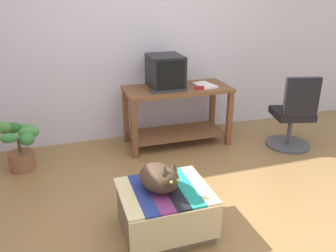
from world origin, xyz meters
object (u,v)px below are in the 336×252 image
(book, at_px, (205,85))
(desk, at_px, (177,106))
(cat, at_px, (160,178))
(stapler, at_px, (199,88))
(office_chair, at_px, (293,117))
(potted_plant, at_px, (21,147))
(ottoman_with_blanket, at_px, (165,210))
(keyboard, at_px, (168,90))
(tv_monitor, at_px, (165,72))

(book, bearing_deg, desk, 163.97)
(cat, height_order, stapler, stapler)
(book, bearing_deg, cat, -132.05)
(office_chair, bearing_deg, potted_plant, 6.90)
(ottoman_with_blanket, relative_size, potted_plant, 1.22)
(book, distance_m, cat, 1.80)
(desk, relative_size, book, 4.19)
(desk, relative_size, stapler, 11.24)
(office_chair, xyz_separation_m, stapler, (-1.04, 0.38, 0.34))
(keyboard, bearing_deg, office_chair, -15.27)
(potted_plant, bearing_deg, tv_monitor, 6.21)
(office_chair, distance_m, stapler, 1.15)
(desk, height_order, potted_plant, desk)
(tv_monitor, bearing_deg, keyboard, -96.77)
(book, xyz_separation_m, cat, (-1.00, -1.48, -0.25))
(keyboard, bearing_deg, book, 11.06)
(tv_monitor, height_order, office_chair, tv_monitor)
(keyboard, height_order, stapler, stapler)
(keyboard, xyz_separation_m, potted_plant, (-1.60, -0.00, -0.46))
(tv_monitor, xyz_separation_m, stapler, (0.33, -0.22, -0.16))
(book, distance_m, stapler, 0.17)
(desk, bearing_deg, stapler, -38.56)
(ottoman_with_blanket, xyz_separation_m, stapler, (0.85, 1.36, 0.54))
(book, xyz_separation_m, stapler, (-0.12, -0.12, 0.01))
(tv_monitor, distance_m, cat, 1.72)
(tv_monitor, height_order, potted_plant, tv_monitor)
(keyboard, distance_m, book, 0.48)
(ottoman_with_blanket, xyz_separation_m, potted_plant, (-1.11, 1.40, 0.07))
(book, height_order, ottoman_with_blanket, book)
(cat, bearing_deg, stapler, 39.65)
(ottoman_with_blanket, distance_m, stapler, 1.70)
(cat, bearing_deg, desk, 48.80)
(keyboard, xyz_separation_m, book, (0.48, 0.08, -0.00))
(desk, distance_m, office_chair, 1.36)
(book, relative_size, ottoman_with_blanket, 0.44)
(stapler, bearing_deg, tv_monitor, 66.14)
(cat, relative_size, stapler, 3.96)
(keyboard, xyz_separation_m, ottoman_with_blanket, (-0.49, -1.41, -0.54))
(tv_monitor, xyz_separation_m, cat, (-0.54, -1.57, -0.42))
(ottoman_with_blanket, bearing_deg, tv_monitor, 72.04)
(tv_monitor, relative_size, book, 1.55)
(keyboard, bearing_deg, potted_plant, -178.42)
(tv_monitor, bearing_deg, potted_plant, -173.20)
(desk, xyz_separation_m, office_chair, (1.24, -0.55, -0.09))
(cat, distance_m, stapler, 1.63)
(keyboard, distance_m, ottoman_with_blanket, 1.58)
(ottoman_with_blanket, xyz_separation_m, office_chair, (1.88, 0.98, 0.20))
(book, relative_size, stapler, 2.68)
(book, height_order, cat, book)
(potted_plant, xyz_separation_m, office_chair, (3.00, -0.42, 0.13))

